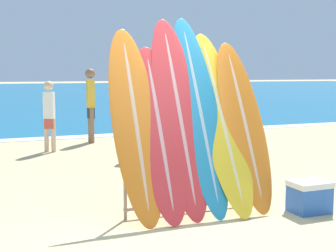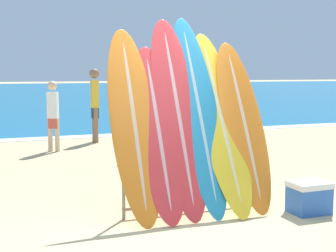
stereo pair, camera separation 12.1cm
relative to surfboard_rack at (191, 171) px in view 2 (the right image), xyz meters
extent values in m
plane|color=tan|center=(-0.26, -0.36, -0.51)|extent=(160.00, 160.00, 0.00)
cube|color=#146693|center=(-0.26, 36.88, -0.51)|extent=(120.00, 60.00, 0.00)
cube|color=white|center=(-0.26, 7.18, -0.50)|extent=(120.00, 0.60, 0.01)
cylinder|color=gray|center=(-0.86, 0.00, -0.03)|extent=(0.04, 0.04, 0.96)
cylinder|color=gray|center=(0.86, 0.00, -0.03)|extent=(0.04, 0.04, 0.96)
cylinder|color=gray|center=(0.00, 0.00, 0.42)|extent=(1.75, 0.04, 0.04)
cylinder|color=gray|center=(0.00, 0.00, -0.39)|extent=(1.75, 0.04, 0.04)
ellipsoid|color=orange|center=(-0.71, 0.06, 0.62)|extent=(0.57, 1.10, 2.26)
ellipsoid|color=beige|center=(-0.71, 0.06, 0.62)|extent=(0.10, 1.06, 2.17)
ellipsoid|color=red|center=(-0.42, 0.01, 0.51)|extent=(0.56, 1.05, 2.04)
ellipsoid|color=#D59E9F|center=(-0.42, 0.01, 0.51)|extent=(0.10, 1.01, 1.97)
ellipsoid|color=red|center=(-0.14, 0.10, 0.69)|extent=(0.58, 1.17, 2.41)
ellipsoid|color=#D59E9F|center=(-0.14, 0.10, 0.69)|extent=(0.10, 1.13, 2.31)
ellipsoid|color=teal|center=(0.14, 0.11, 0.71)|extent=(0.53, 1.24, 2.44)
ellipsoid|color=#98BACC|center=(0.14, 0.11, 0.71)|extent=(0.09, 1.20, 2.35)
ellipsoid|color=yellow|center=(0.43, 0.08, 0.61)|extent=(0.58, 1.31, 2.25)
ellipsoid|color=beige|center=(0.43, 0.08, 0.61)|extent=(0.10, 1.27, 2.16)
ellipsoid|color=orange|center=(0.73, 0.02, 0.55)|extent=(0.56, 1.10, 2.13)
ellipsoid|color=beige|center=(0.73, 0.02, 0.55)|extent=(0.10, 1.07, 2.05)
cylinder|color=#846047|center=(0.11, 6.19, -0.09)|extent=(0.12, 0.12, 0.85)
cylinder|color=#846047|center=(0.10, 6.01, -0.09)|extent=(0.12, 0.12, 0.85)
cube|color=#282D38|center=(0.10, 6.10, 0.21)|extent=(0.16, 0.25, 0.26)
cube|color=gold|center=(0.10, 6.10, 0.67)|extent=(0.18, 0.27, 0.67)
sphere|color=#846047|center=(0.10, 6.10, 1.17)|extent=(0.24, 0.24, 0.24)
cylinder|color=beige|center=(-0.95, 5.06, -0.15)|extent=(0.10, 0.10, 0.72)
cylinder|color=beige|center=(-1.09, 5.13, -0.15)|extent=(0.10, 0.10, 0.72)
cube|color=#CC4C3D|center=(-1.02, 5.10, 0.10)|extent=(0.24, 0.20, 0.22)
cube|color=white|center=(-1.02, 5.10, 0.49)|extent=(0.26, 0.23, 0.57)
sphere|color=beige|center=(-1.02, 5.10, 0.91)|extent=(0.20, 0.20, 0.20)
cylinder|color=#A87A5B|center=(0.71, 3.73, -0.13)|extent=(0.11, 0.11, 0.77)
cylinder|color=#A87A5B|center=(0.61, 3.87, -0.13)|extent=(0.11, 0.11, 0.77)
cube|color=#282D38|center=(0.66, 3.80, 0.14)|extent=(0.23, 0.25, 0.23)
cube|color=gold|center=(0.66, 3.80, 0.55)|extent=(0.26, 0.28, 0.60)
sphere|color=#A87A5B|center=(0.66, 3.80, 1.00)|extent=(0.22, 0.22, 0.22)
cube|color=#2D60B7|center=(1.33, -0.55, -0.35)|extent=(0.45, 0.35, 0.32)
cube|color=white|center=(1.33, -0.55, -0.16)|extent=(0.47, 0.36, 0.07)
camera|label=1|loc=(-2.36, -5.10, 1.21)|focal=50.00mm
camera|label=2|loc=(-2.25, -5.14, 1.21)|focal=50.00mm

